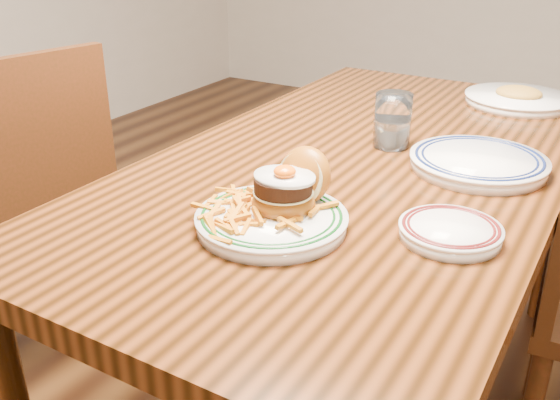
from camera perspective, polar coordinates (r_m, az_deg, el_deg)
The scene contains 7 objects.
table at distance 1.47m, azimuth 7.66°, elevation 0.76°, with size 0.85×1.60×0.75m.
chair_left at distance 1.80m, azimuth -22.78°, elevation -1.52°, with size 0.53×0.53×0.96m.
main_plate at distance 1.09m, azimuth -0.25°, elevation -0.63°, with size 0.27×0.28×0.13m.
side_plate at distance 1.09m, azimuth 15.32°, elevation -2.70°, with size 0.17×0.17×0.03m.
rear_plate at distance 1.41m, azimuth 17.68°, elevation 3.38°, with size 0.29×0.29×0.03m.
water_glass at distance 1.49m, azimuth 10.23°, elevation 6.89°, with size 0.09×0.09×0.13m.
far_plate at distance 1.94m, azimuth 20.93°, elevation 8.66°, with size 0.30×0.30×0.05m.
Camera 1 is at (0.51, -1.24, 1.25)m, focal length 40.00 mm.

